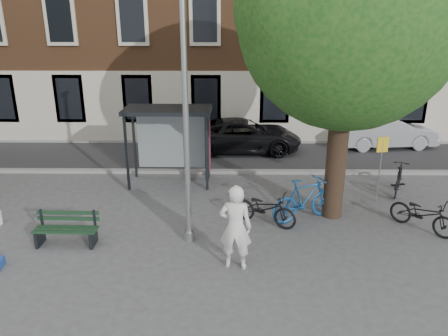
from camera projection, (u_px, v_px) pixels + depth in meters
name	position (u px, v px, depth m)	size (l,w,h in m)	color
ground	(189.00, 240.00, 11.31)	(90.00, 90.00, 0.00)	#4C4C4F
road	(204.00, 156.00, 17.90)	(40.00, 4.00, 0.01)	#28282B
curb_near	(201.00, 171.00, 16.00)	(40.00, 0.25, 0.12)	gray
curb_far	(207.00, 141.00, 19.77)	(40.00, 0.25, 0.12)	gray
lamppost	(186.00, 136.00, 10.37)	(0.28, 0.35, 6.11)	#9EA0A3
tree_right	(352.00, 10.00, 10.68)	(5.76, 5.60, 8.20)	black
bus_shelter	(180.00, 128.00, 14.54)	(2.85, 1.45, 2.62)	#1E2328
painter	(236.00, 227.00, 9.78)	(0.74, 0.48, 2.02)	white
bench	(67.00, 230.00, 10.98)	(1.60, 0.55, 0.82)	#1E2328
bike_a	(265.00, 208.00, 11.98)	(0.65, 1.85, 0.97)	black
bike_b	(305.00, 199.00, 12.19)	(0.59, 2.10, 1.26)	#194F8D
bike_c	(423.00, 214.00, 11.66)	(0.63, 1.82, 0.95)	black
bike_d	(399.00, 179.00, 14.06)	(0.47, 1.67, 1.01)	black
car_dark	(243.00, 135.00, 18.39)	(2.26, 4.90, 1.36)	black
car_silver	(386.00, 132.00, 18.90)	(1.47, 4.20, 1.39)	#B1B3B9
notice_sign	(382.00, 154.00, 13.12)	(0.36, 0.09, 2.07)	#9EA0A3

